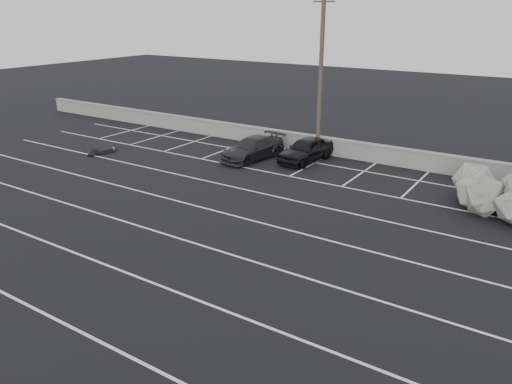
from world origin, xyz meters
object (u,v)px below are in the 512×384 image
Objects in this scene: car_right at (253,148)px; utility_pole at (321,77)px; trash_bin at (469,172)px; person at (106,149)px; car_left at (306,150)px.

car_right is 0.47× the size of utility_pole.
trash_bin reaches higher than person.
car_right is 11.90m from trash_bin.
trash_bin is (8.54, 0.40, -4.33)m from utility_pole.
car_right is 9.18m from person.
utility_pole is (0.14, 1.20, 4.04)m from car_left.
utility_pole is at bearing 48.65° from car_right.
car_right is at bearing -149.25° from car_left.
car_left is 12.32m from person.
car_right is 5.66m from utility_pole.
utility_pole reaches higher than car_right.
car_left is at bearing 33.36° from car_right.
car_left reaches higher than trash_bin.
car_left is 1.65× the size of person.
trash_bin is 0.33× the size of person.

